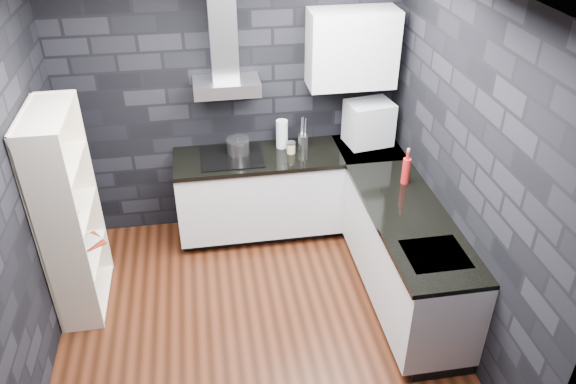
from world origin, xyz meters
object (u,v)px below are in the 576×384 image
object	(u,v)px
glass_vase	(282,134)
red_bottle	(406,171)
storage_jar	(291,148)
utensil_crock	(303,141)
pot	(238,147)
fruit_bowl	(66,218)
appliance_garage	(369,123)
bookshelf	(69,215)

from	to	relation	value
glass_vase	red_bottle	bearing A→B (deg)	-41.44
storage_jar	utensil_crock	world-z (taller)	utensil_crock
storage_jar	utensil_crock	size ratio (longest dim) A/B	0.77
pot	fruit_bowl	xyz separation A→B (m)	(-1.44, -0.90, -0.04)
storage_jar	utensil_crock	xyz separation A→B (m)	(0.13, 0.09, 0.02)
utensil_crock	appliance_garage	distance (m)	0.66
appliance_garage	bookshelf	world-z (taller)	bookshelf
storage_jar	appliance_garage	xyz separation A→B (m)	(0.77, 0.07, 0.18)
glass_vase	storage_jar	world-z (taller)	glass_vase
fruit_bowl	glass_vase	bearing A→B (deg)	27.42
pot	appliance_garage	xyz separation A→B (m)	(1.28, 0.00, 0.15)
pot	appliance_garage	world-z (taller)	appliance_garage
red_bottle	bookshelf	size ratio (longest dim) A/B	0.13
glass_vase	appliance_garage	distance (m)	0.85
utensil_crock	red_bottle	xyz separation A→B (m)	(0.76, -0.80, 0.05)
pot	fruit_bowl	world-z (taller)	pot
utensil_crock	appliance_garage	world-z (taller)	appliance_garage
utensil_crock	red_bottle	size ratio (longest dim) A/B	0.54
pot	utensil_crock	bearing A→B (deg)	2.81
storage_jar	red_bottle	bearing A→B (deg)	-38.42
glass_vase	appliance_garage	size ratio (longest dim) A/B	0.66
pot	glass_vase	xyz separation A→B (m)	(0.43, 0.08, 0.06)
storage_jar	utensil_crock	bearing A→B (deg)	35.09
appliance_garage	red_bottle	size ratio (longest dim) A/B	1.78
appliance_garage	fruit_bowl	size ratio (longest dim) A/B	2.07
bookshelf	fruit_bowl	size ratio (longest dim) A/B	8.78
utensil_crock	glass_vase	bearing A→B (deg)	167.55
glass_vase	bookshelf	xyz separation A→B (m)	(-1.87, -0.88, -0.14)
pot	utensil_crock	world-z (taller)	pot
utensil_crock	bookshelf	bearing A→B (deg)	-158.14
appliance_garage	pot	bearing A→B (deg)	171.23
storage_jar	appliance_garage	world-z (taller)	appliance_garage
red_bottle	storage_jar	bearing A→B (deg)	141.58
glass_vase	pot	bearing A→B (deg)	-170.16
glass_vase	fruit_bowl	bearing A→B (deg)	-152.58
appliance_garage	fruit_bowl	bearing A→B (deg)	-170.56
glass_vase	fruit_bowl	xyz separation A→B (m)	(-1.87, -0.97, -0.10)
utensil_crock	bookshelf	world-z (taller)	bookshelf
storage_jar	red_bottle	size ratio (longest dim) A/B	0.42
utensil_crock	bookshelf	size ratio (longest dim) A/B	0.07
pot	bookshelf	bearing A→B (deg)	-150.92
storage_jar	bookshelf	xyz separation A→B (m)	(-1.94, -0.74, -0.05)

